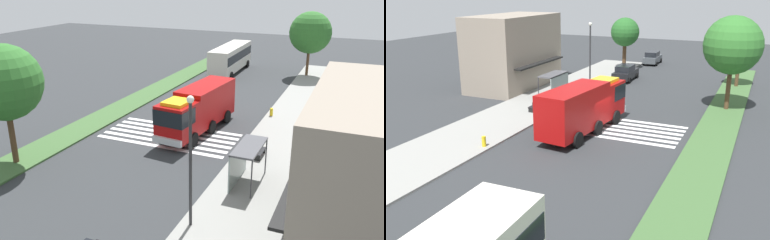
% 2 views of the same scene
% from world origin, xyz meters
% --- Properties ---
extents(ground_plane, '(120.00, 120.00, 0.00)m').
position_xyz_m(ground_plane, '(0.00, 0.00, 0.00)').
color(ground_plane, '#2D3033').
extents(sidewalk, '(60.00, 5.83, 0.14)m').
position_xyz_m(sidewalk, '(0.00, 8.76, 0.07)').
color(sidewalk, gray).
rests_on(sidewalk, ground_plane).
extents(median_strip, '(60.00, 3.00, 0.14)m').
position_xyz_m(median_strip, '(0.00, -7.35, 0.07)').
color(median_strip, '#3D6033').
rests_on(median_strip, ground_plane).
extents(crosswalk, '(4.95, 10.53, 0.01)m').
position_xyz_m(crosswalk, '(1.20, 0.00, 0.01)').
color(crosswalk, silver).
rests_on(crosswalk, ground_plane).
extents(fire_truck, '(9.61, 3.43, 3.61)m').
position_xyz_m(fire_truck, '(-0.41, 1.61, 2.02)').
color(fire_truck, '#A50C0C').
rests_on(fire_truck, ground_plane).
extents(transit_bus, '(10.90, 3.00, 3.46)m').
position_xyz_m(transit_bus, '(-21.87, -2.63, 2.06)').
color(transit_bus, silver).
rests_on(transit_bus, ground_plane).
extents(bus_stop_shelter, '(3.50, 1.40, 2.46)m').
position_xyz_m(bus_stop_shelter, '(6.53, 7.56, 1.89)').
color(bus_stop_shelter, '#4C4C51').
rests_on(bus_stop_shelter, sidewalk).
extents(bench_near_shelter, '(1.60, 0.50, 0.90)m').
position_xyz_m(bench_near_shelter, '(2.53, 7.53, 0.59)').
color(bench_near_shelter, black).
rests_on(bench_near_shelter, sidewalk).
extents(street_lamp, '(0.36, 0.36, 6.81)m').
position_xyz_m(street_lamp, '(11.93, 6.45, 4.12)').
color(street_lamp, '#2D2D30').
rests_on(street_lamp, sidewalk).
extents(storefront_building, '(11.09, 6.34, 7.57)m').
position_xyz_m(storefront_building, '(10.15, 14.44, 3.78)').
color(storefront_building, gray).
rests_on(storefront_building, ground_plane).
extents(sidewalk_tree_far_west, '(5.07, 5.07, 7.83)m').
position_xyz_m(sidewalk_tree_far_west, '(-23.67, 6.85, 5.42)').
color(sidewalk_tree_far_west, '#513823').
rests_on(sidewalk_tree_far_west, sidewalk).
extents(median_tree_far_west, '(4.91, 4.91, 7.98)m').
position_xyz_m(median_tree_far_west, '(9.86, -7.35, 5.65)').
color(median_tree_far_west, '#513823').
rests_on(median_tree_far_west, median_strip).
extents(fire_hydrant, '(0.28, 0.28, 0.70)m').
position_xyz_m(fire_hydrant, '(-6.43, 6.35, 0.49)').
color(fire_hydrant, gold).
rests_on(fire_hydrant, sidewalk).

